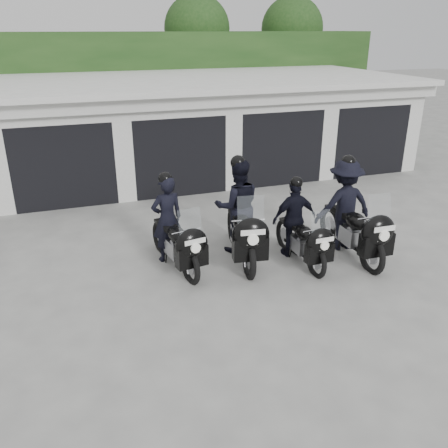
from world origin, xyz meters
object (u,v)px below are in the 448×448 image
object	(u,v)px
police_bike_b	(239,214)
police_bike_d	(348,211)
police_bike_c	(298,225)
police_bike_a	(174,230)

from	to	relation	value
police_bike_b	police_bike_d	world-z (taller)	police_bike_b
police_bike_c	police_bike_d	world-z (taller)	police_bike_d
police_bike_a	police_bike_d	size ratio (longest dim) A/B	0.90
police_bike_a	police_bike_c	xyz separation A→B (m)	(2.46, -0.50, -0.02)
police_bike_b	police_bike_d	bearing A→B (deg)	-5.68
police_bike_d	police_bike_b	bearing A→B (deg)	166.36
police_bike_b	police_bike_d	xyz separation A→B (m)	(2.20, -0.59, -0.00)
police_bike_b	police_bike_c	size ratio (longest dim) A/B	1.21
police_bike_b	police_bike_c	bearing A→B (deg)	-18.43
police_bike_a	police_bike_c	distance (m)	2.51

